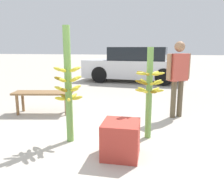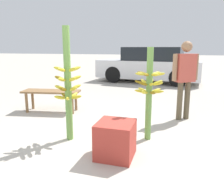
% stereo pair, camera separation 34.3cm
% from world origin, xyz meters
% --- Properties ---
extents(ground_plane, '(80.00, 80.00, 0.00)m').
position_xyz_m(ground_plane, '(0.00, 0.00, 0.00)').
color(ground_plane, '#B2AA9E').
extents(banana_stalk_left, '(0.43, 0.43, 1.72)m').
position_xyz_m(banana_stalk_left, '(-0.51, 0.12, 0.87)').
color(banana_stalk_left, '#6B9E47').
rests_on(banana_stalk_left, ground_plane).
extents(banana_stalk_center, '(0.45, 0.45, 1.42)m').
position_xyz_m(banana_stalk_center, '(0.66, 0.47, 0.78)').
color(banana_stalk_center, '#6B9E47').
rests_on(banana_stalk_center, ground_plane).
extents(vendor_person, '(0.52, 0.40, 1.53)m').
position_xyz_m(vendor_person, '(1.21, 1.64, 0.92)').
color(vendor_person, brown).
rests_on(vendor_person, ground_plane).
extents(market_bench, '(1.31, 0.62, 0.48)m').
position_xyz_m(market_bench, '(-1.60, 1.38, 0.40)').
color(market_bench, olive).
rests_on(market_bench, ground_plane).
extents(parked_car, '(4.26, 2.10, 1.43)m').
position_xyz_m(parked_car, '(-0.02, 6.33, 0.69)').
color(parked_car, silver).
rests_on(parked_car, ground_plane).
extents(produce_crate, '(0.47, 0.47, 0.47)m').
position_xyz_m(produce_crate, '(0.33, -0.21, 0.24)').
color(produce_crate, '#B2382D').
rests_on(produce_crate, ground_plane).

